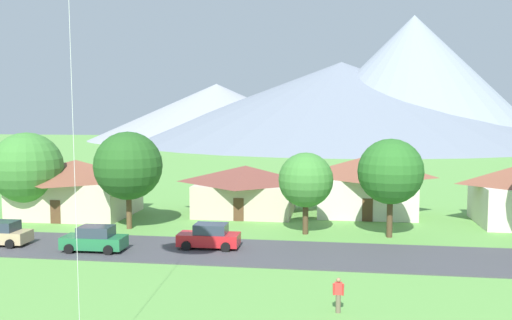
{
  "coord_description": "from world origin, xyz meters",
  "views": [
    {
      "loc": [
        3.34,
        -10.2,
        9.44
      ],
      "look_at": [
        -0.08,
        12.6,
        7.41
      ],
      "focal_mm": 38.79,
      "sensor_mm": 36.0,
      "label": 1
    }
  ],
  "objects_px": {
    "tree_right_of_center": "(27,168)",
    "tree_center": "(128,166)",
    "tree_left_of_center": "(306,180)",
    "parked_car_green_mid_west": "(95,239)",
    "watcher_person": "(338,294)",
    "tree_near_right": "(391,172)",
    "parked_car_red_west_end": "(209,237)",
    "house_leftmost": "(77,187)",
    "house_rightmost": "(246,189)",
    "parked_car_tan_mid_east": "(0,234)",
    "house_right_center": "(366,184)"
  },
  "relations": [
    {
      "from": "tree_right_of_center",
      "to": "tree_center",
      "type": "bearing_deg",
      "value": -10.7
    },
    {
      "from": "tree_left_of_center",
      "to": "tree_center",
      "type": "bearing_deg",
      "value": -179.57
    },
    {
      "from": "parked_car_green_mid_west",
      "to": "watcher_person",
      "type": "bearing_deg",
      "value": -28.9
    },
    {
      "from": "tree_near_right",
      "to": "watcher_person",
      "type": "distance_m",
      "value": 17.3
    },
    {
      "from": "tree_center",
      "to": "parked_car_red_west_end",
      "type": "distance_m",
      "value": 10.56
    },
    {
      "from": "parked_car_green_mid_west",
      "to": "tree_left_of_center",
      "type": "bearing_deg",
      "value": 28.91
    },
    {
      "from": "tree_left_of_center",
      "to": "parked_car_green_mid_west",
      "type": "xyz_separation_m",
      "value": [
        -13.71,
        -7.57,
        -3.33
      ]
    },
    {
      "from": "house_leftmost",
      "to": "tree_center",
      "type": "height_order",
      "value": "tree_center"
    },
    {
      "from": "house_leftmost",
      "to": "tree_right_of_center",
      "type": "xyz_separation_m",
      "value": [
        -2.97,
        -3.01,
        1.98
      ]
    },
    {
      "from": "house_rightmost",
      "to": "parked_car_green_mid_west",
      "type": "relative_size",
      "value": 2.21
    },
    {
      "from": "house_leftmost",
      "to": "parked_car_red_west_end",
      "type": "bearing_deg",
      "value": -35.02
    },
    {
      "from": "house_leftmost",
      "to": "tree_center",
      "type": "bearing_deg",
      "value": -35.27
    },
    {
      "from": "tree_left_of_center",
      "to": "house_leftmost",
      "type": "bearing_deg",
      "value": 167.26
    },
    {
      "from": "house_rightmost",
      "to": "parked_car_tan_mid_east",
      "type": "distance_m",
      "value": 21.16
    },
    {
      "from": "tree_right_of_center",
      "to": "watcher_person",
      "type": "height_order",
      "value": "tree_right_of_center"
    },
    {
      "from": "tree_right_of_center",
      "to": "watcher_person",
      "type": "xyz_separation_m",
      "value": [
        26.59,
        -18.29,
        -3.72
      ]
    },
    {
      "from": "tree_center",
      "to": "parked_car_tan_mid_east",
      "type": "relative_size",
      "value": 1.86
    },
    {
      "from": "parked_car_green_mid_west",
      "to": "house_right_center",
      "type": "bearing_deg",
      "value": 41.94
    },
    {
      "from": "tree_right_of_center",
      "to": "parked_car_green_mid_west",
      "type": "bearing_deg",
      "value": -42.01
    },
    {
      "from": "tree_center",
      "to": "parked_car_tan_mid_east",
      "type": "xyz_separation_m",
      "value": [
        -6.86,
        -6.84,
        -4.23
      ]
    },
    {
      "from": "house_leftmost",
      "to": "tree_right_of_center",
      "type": "relative_size",
      "value": 1.38
    },
    {
      "from": "parked_car_red_west_end",
      "to": "tree_left_of_center",
      "type": "bearing_deg",
      "value": 41.99
    },
    {
      "from": "house_rightmost",
      "to": "tree_near_right",
      "type": "relative_size",
      "value": 1.26
    },
    {
      "from": "parked_car_red_west_end",
      "to": "tree_center",
      "type": "bearing_deg",
      "value": 145.19
    },
    {
      "from": "tree_center",
      "to": "house_right_center",
      "type": "bearing_deg",
      "value": 25.94
    },
    {
      "from": "tree_left_of_center",
      "to": "tree_near_right",
      "type": "height_order",
      "value": "tree_near_right"
    },
    {
      "from": "house_right_center",
      "to": "parked_car_green_mid_west",
      "type": "height_order",
      "value": "house_right_center"
    },
    {
      "from": "house_leftmost",
      "to": "parked_car_tan_mid_east",
      "type": "bearing_deg",
      "value": -89.84
    },
    {
      "from": "house_right_center",
      "to": "tree_center",
      "type": "xyz_separation_m",
      "value": [
        -19.18,
        -9.33,
        2.33
      ]
    },
    {
      "from": "house_leftmost",
      "to": "tree_center",
      "type": "xyz_separation_m",
      "value": [
        6.89,
        -4.88,
        2.48
      ]
    },
    {
      "from": "house_leftmost",
      "to": "tree_near_right",
      "type": "xyz_separation_m",
      "value": [
        27.41,
        -4.93,
        2.35
      ]
    },
    {
      "from": "house_right_center",
      "to": "watcher_person",
      "type": "bearing_deg",
      "value": -95.42
    },
    {
      "from": "house_leftmost",
      "to": "tree_right_of_center",
      "type": "bearing_deg",
      "value": -134.6
    },
    {
      "from": "tree_left_of_center",
      "to": "tree_near_right",
      "type": "relative_size",
      "value": 0.85
    },
    {
      "from": "tree_right_of_center",
      "to": "watcher_person",
      "type": "distance_m",
      "value": 32.49
    },
    {
      "from": "tree_center",
      "to": "tree_left_of_center",
      "type": "bearing_deg",
      "value": 0.43
    },
    {
      "from": "tree_near_right",
      "to": "house_leftmost",
      "type": "bearing_deg",
      "value": 169.81
    },
    {
      "from": "house_leftmost",
      "to": "parked_car_green_mid_west",
      "type": "relative_size",
      "value": 2.48
    },
    {
      "from": "tree_left_of_center",
      "to": "tree_right_of_center",
      "type": "height_order",
      "value": "tree_right_of_center"
    },
    {
      "from": "tree_near_right",
      "to": "tree_right_of_center",
      "type": "bearing_deg",
      "value": 176.39
    },
    {
      "from": "tree_left_of_center",
      "to": "parked_car_red_west_end",
      "type": "distance_m",
      "value": 9.05
    },
    {
      "from": "house_leftmost",
      "to": "house_rightmost",
      "type": "bearing_deg",
      "value": 11.56
    },
    {
      "from": "tree_center",
      "to": "tree_near_right",
      "type": "xyz_separation_m",
      "value": [
        20.52,
        -0.05,
        -0.13
      ]
    },
    {
      "from": "tree_center",
      "to": "parked_car_green_mid_west",
      "type": "relative_size",
      "value": 1.85
    },
    {
      "from": "tree_center",
      "to": "parked_car_tan_mid_east",
      "type": "distance_m",
      "value": 10.57
    },
    {
      "from": "house_rightmost",
      "to": "tree_right_of_center",
      "type": "xyz_separation_m",
      "value": [
        -18.05,
        -6.1,
        2.29
      ]
    },
    {
      "from": "house_rightmost",
      "to": "parked_car_tan_mid_east",
      "type": "relative_size",
      "value": 2.22
    },
    {
      "from": "tree_left_of_center",
      "to": "parked_car_tan_mid_east",
      "type": "distance_m",
      "value": 22.42
    },
    {
      "from": "house_right_center",
      "to": "tree_center",
      "type": "relative_size",
      "value": 1.19
    },
    {
      "from": "house_leftmost",
      "to": "parked_car_red_west_end",
      "type": "xyz_separation_m",
      "value": [
        14.84,
        -10.4,
        -1.75
      ]
    }
  ]
}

